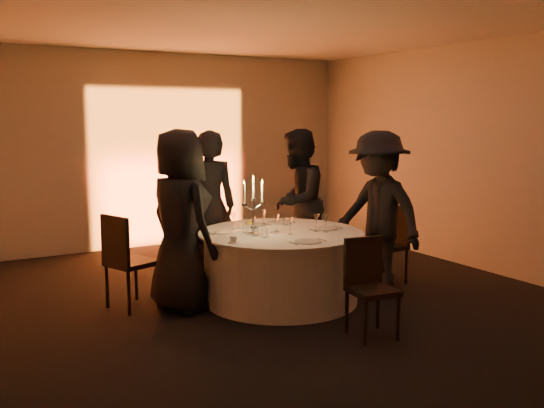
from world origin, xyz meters
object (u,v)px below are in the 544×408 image
chair_back_left (187,233)px  coffee_cup (234,240)px  guest_back_left (209,206)px  guest_back_right (297,201)px  chair_right (391,240)px  guest_right (378,212)px  banquet_table (281,266)px  chair_back_right (302,227)px  chair_front (368,281)px  guest_left (180,220)px  chair_left (125,256)px  candelabra (253,214)px

chair_back_left → coffee_cup: 1.66m
guest_back_left → guest_back_right: (1.16, -0.18, 0.00)m
chair_right → guest_right: (-0.39, -0.21, 0.40)m
banquet_table → chair_back_right: chair_back_right is taller
chair_front → guest_left: (-1.24, 1.55, 0.44)m
chair_left → chair_back_left: 1.33m
chair_right → candelabra: candelabra is taller
chair_front → chair_right: bearing=50.4°
banquet_table → chair_right: size_ratio=1.92×
banquet_table → chair_left: 1.67m
chair_left → chair_back_left: size_ratio=0.99×
chair_left → chair_right: 3.17m
chair_right → chair_back_right: bearing=-152.2°
chair_right → chair_back_left: bearing=-123.1°
chair_back_right → coffee_cup: size_ratio=9.12×
banquet_table → guest_left: size_ratio=0.95×
guest_left → guest_back_right: guest_left is taller
chair_front → candelabra: 1.49m
chair_right → candelabra: 1.95m
banquet_table → guest_left: 1.23m
chair_left → guest_right: bearing=-125.3°
guest_left → chair_back_left: bearing=-37.5°
banquet_table → chair_front: chair_front is taller
chair_front → guest_back_right: (0.64, 2.29, 0.42)m
chair_back_right → candelabra: candelabra is taller
chair_right → chair_front: bearing=-46.5°
chair_right → guest_left: guest_left is taller
guest_right → chair_right: bearing=108.4°
chair_left → guest_right: (2.74, -0.74, 0.36)m
chair_front → guest_left: size_ratio=0.48×
coffee_cup → candelabra: size_ratio=0.17×
guest_back_left → chair_back_left: bearing=-28.0°
chair_front → banquet_table: bearing=104.5°
chair_right → guest_back_left: (-1.90, 1.17, 0.40)m
chair_back_left → guest_back_left: 0.45m
chair_left → chair_front: 2.54m
guest_left → coffee_cup: bearing=-157.3°
banquet_table → guest_right: bearing=-10.3°
guest_back_left → guest_back_right: size_ratio=1.00×
chair_left → candelabra: candelabra is taller
chair_back_left → coffee_cup: size_ratio=9.29×
chair_left → guest_back_right: 2.46m
chair_front → chair_back_right: bearing=78.7°
guest_right → candelabra: 1.52m
chair_back_left → guest_back_left: size_ratio=0.55×
guest_back_left → chair_left: bearing=44.1°
guest_right → chair_back_left: bearing=-142.9°
chair_left → chair_right: size_ratio=1.07×
chair_left → coffee_cup: bearing=-152.3°
chair_back_left → guest_back_left: (0.21, -0.20, 0.35)m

